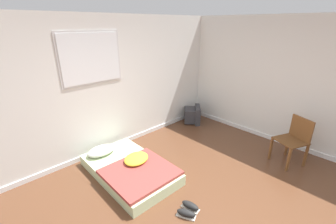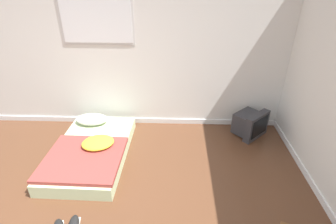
# 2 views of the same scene
# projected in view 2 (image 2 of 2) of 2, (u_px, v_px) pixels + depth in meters

# --- Properties ---
(wall_back) EXTENTS (8.23, 0.08, 2.60)m
(wall_back) POSITION_uv_depth(u_px,v_px,m) (105.00, 51.00, 4.17)
(wall_back) COLOR white
(wall_back) RESTS_ON ground_plane
(mattress_bed) EXTENTS (1.05, 1.72, 0.33)m
(mattress_bed) POSITION_uv_depth(u_px,v_px,m) (91.00, 149.00, 3.86)
(mattress_bed) COLOR beige
(mattress_bed) RESTS_ON ground_plane
(crt_tv) EXTENTS (0.61, 0.61, 0.43)m
(crt_tv) POSITION_uv_depth(u_px,v_px,m) (250.00, 124.00, 4.32)
(crt_tv) COLOR #333338
(crt_tv) RESTS_ON ground_plane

